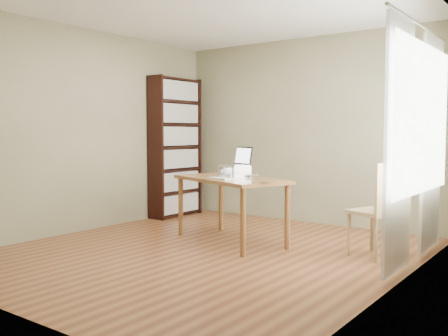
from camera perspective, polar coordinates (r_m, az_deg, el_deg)
room at (r=5.25m, az=-1.64°, el=4.41°), size 4.04×4.54×2.64m
bookshelf at (r=7.63m, az=-5.56°, el=2.38°), size 0.30×0.90×2.10m
curtains at (r=5.10m, az=21.16°, el=2.69°), size 0.03×1.90×2.25m
desk at (r=5.77m, az=0.76°, el=-2.05°), size 1.59×1.16×0.75m
laptop_stand at (r=5.82m, az=1.22°, el=-0.24°), size 0.32×0.25×0.13m
laptop at (r=5.86m, az=1.53°, el=0.81°), size 0.36×0.35×0.22m
keyboard at (r=5.58m, az=-0.44°, el=-1.19°), size 0.31×0.18×0.02m
coaster at (r=5.16m, az=4.70°, el=-1.69°), size 0.10×0.10×0.01m
cat at (r=5.83m, az=1.64°, el=-0.39°), size 0.25×0.49×0.16m
chair at (r=5.28m, az=17.56°, el=-4.21°), size 0.56×0.56×0.97m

